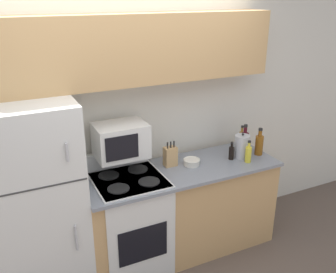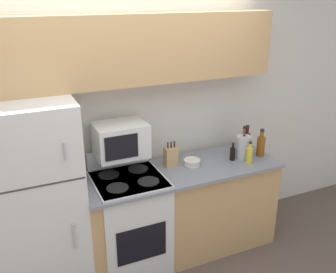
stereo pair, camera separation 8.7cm
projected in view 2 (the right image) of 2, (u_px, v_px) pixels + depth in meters
The scene contains 14 objects.
wall_back at pixel (128, 125), 3.54m from camera, with size 8.00×0.05×2.55m.
lower_cabinets at pixel (181, 210), 3.65m from camera, with size 1.87×0.65×0.92m.
refrigerator at pixel (34, 203), 3.03m from camera, with size 0.75×0.67×1.71m.
upper_cabinets at pixel (132, 49), 3.12m from camera, with size 2.63×0.30×0.58m.
stove at pixel (130, 221), 3.44m from camera, with size 0.61×0.63×1.09m.
microwave at pixel (121, 140), 3.26m from camera, with size 0.45×0.33×0.30m.
knife_block at pixel (171, 156), 3.50m from camera, with size 0.12×0.08×0.25m.
bowl at pixel (192, 162), 3.53m from camera, with size 0.16×0.16×0.06m.
bottle_vinegar at pixel (243, 140), 3.90m from camera, with size 0.06×0.06×0.24m.
bottle_whiskey at pixel (261, 145), 3.71m from camera, with size 0.08×0.08×0.28m.
bottle_wine_red at pixel (246, 142), 3.76m from camera, with size 0.08×0.08×0.30m.
bottle_cooking_spray at pixel (249, 155), 3.56m from camera, with size 0.06×0.06×0.22m.
bottle_soy_sauce at pixel (233, 153), 3.63m from camera, with size 0.05×0.05×0.18m.
kettle at pixel (243, 147), 3.65m from camera, with size 0.15×0.15×0.26m.
Camera 2 is at (-1.02, -2.51, 2.46)m, focal length 40.00 mm.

